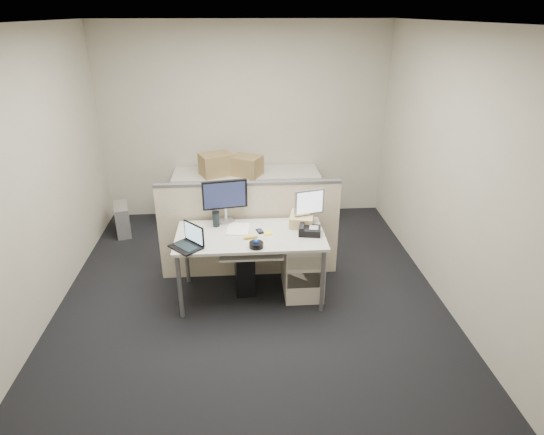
{
  "coord_description": "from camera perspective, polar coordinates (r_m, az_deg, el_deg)",
  "views": [
    {
      "loc": [
        -0.08,
        -4.11,
        2.79
      ],
      "look_at": [
        0.23,
        0.15,
        0.84
      ],
      "focal_mm": 30.0,
      "sensor_mm": 36.0,
      "label": 1
    }
  ],
  "objects": [
    {
      "name": "keyboard_tray",
      "position": [
        4.48,
        -2.66,
        -4.42
      ],
      "size": [
        0.62,
        0.32,
        0.02
      ],
      "primitive_type": "cube",
      "color": "silver",
      "rests_on": "desk"
    },
    {
      "name": "travel_mug",
      "position": [
        4.76,
        -7.05,
        -0.25
      ],
      "size": [
        0.09,
        0.09,
        0.15
      ],
      "primitive_type": "cylinder",
      "rotation": [
        0.0,
        0.0,
        -0.29
      ],
      "color": "black",
      "rests_on": "desk"
    },
    {
      "name": "desk",
      "position": [
        4.62,
        -2.73,
        -2.86
      ],
      "size": [
        1.5,
        0.75,
        0.73
      ],
      "color": "silver",
      "rests_on": "floor"
    },
    {
      "name": "cubicle_partition",
      "position": [
        5.07,
        -2.85,
        -1.7
      ],
      "size": [
        2.0,
        0.06,
        1.1
      ],
      "primitive_type": "cube",
      "color": "beige",
      "rests_on": "floor"
    },
    {
      "name": "wall_left",
      "position": [
        4.76,
        -27.83,
        4.02
      ],
      "size": [
        0.02,
        4.5,
        2.7
      ],
      "primitive_type": "cube",
      "color": "#B8B3A1",
      "rests_on": "ground"
    },
    {
      "name": "ceiling",
      "position": [
        4.11,
        -3.35,
        23.26
      ],
      "size": [
        4.0,
        4.5,
        0.01
      ],
      "primitive_type": "cube",
      "color": "white",
      "rests_on": "ground"
    },
    {
      "name": "pc_tower_desk",
      "position": [
        5.01,
        -3.5,
        -6.26
      ],
      "size": [
        0.23,
        0.5,
        0.46
      ],
      "primitive_type": "cube",
      "rotation": [
        0.0,
        0.0,
        0.06
      ],
      "color": "black",
      "rests_on": "floor"
    },
    {
      "name": "monitor_main",
      "position": [
        4.79,
        -5.91,
        2.01
      ],
      "size": [
        0.49,
        0.26,
        0.47
      ],
      "primitive_type": "cube",
      "rotation": [
        0.0,
        0.0,
        0.17
      ],
      "color": "black",
      "rests_on": "desk"
    },
    {
      "name": "sticky_pad",
      "position": [
        4.6,
        -0.51,
        -1.99
      ],
      "size": [
        0.09,
        0.09,
        0.01
      ],
      "primitive_type": "cube",
      "rotation": [
        0.0,
        0.0,
        0.15
      ],
      "color": "yellow",
      "rests_on": "desk"
    },
    {
      "name": "back_counter",
      "position": [
        6.51,
        -3.17,
        2.57
      ],
      "size": [
        2.0,
        0.6,
        0.72
      ],
      "primitive_type": "cube",
      "color": "beige",
      "rests_on": "floor"
    },
    {
      "name": "manila_folders",
      "position": [
        4.79,
        3.76,
        -0.23
      ],
      "size": [
        0.3,
        0.35,
        0.11
      ],
      "primitive_type": "cube",
      "rotation": [
        0.0,
        0.0,
        -0.22
      ],
      "color": "tan",
      "rests_on": "desk"
    },
    {
      "name": "wall_right",
      "position": [
        4.82,
        21.71,
        5.4
      ],
      "size": [
        0.02,
        4.5,
        2.7
      ],
      "primitive_type": "cube",
      "color": "#B8B3A1",
      "rests_on": "ground"
    },
    {
      "name": "pc_tower_spare_silver",
      "position": [
        6.5,
        -18.24,
        -0.21
      ],
      "size": [
        0.28,
        0.47,
        0.41
      ],
      "primitive_type": "cube",
      "rotation": [
        0.0,
        0.0,
        0.25
      ],
      "color": "#B7B7BC",
      "rests_on": "floor"
    },
    {
      "name": "trackball",
      "position": [
        4.33,
        -1.99,
        -3.46
      ],
      "size": [
        0.17,
        0.17,
        0.05
      ],
      "primitive_type": "cylinder",
      "rotation": [
        0.0,
        0.0,
        -0.33
      ],
      "color": "black",
      "rests_on": "desk"
    },
    {
      "name": "drawer_pedestal",
      "position": [
        4.87,
        3.84,
        -5.92
      ],
      "size": [
        0.4,
        0.55,
        0.65
      ],
      "primitive_type": "cube",
      "color": "beige",
      "rests_on": "floor"
    },
    {
      "name": "wall_front",
      "position": [
        2.35,
        -1.46,
        -13.24
      ],
      "size": [
        4.0,
        0.02,
        2.7
      ],
      "primitive_type": "cube",
      "color": "#B8B3A1",
      "rests_on": "ground"
    },
    {
      "name": "cardboard_box_left",
      "position": [
        6.26,
        -7.0,
        6.55
      ],
      "size": [
        0.51,
        0.45,
        0.31
      ],
      "primitive_type": "cube",
      "rotation": [
        0.0,
        0.0,
        0.4
      ],
      "color": "olive",
      "rests_on": "back_counter"
    },
    {
      "name": "floor",
      "position": [
        4.97,
        -2.58,
        -9.73
      ],
      "size": [
        4.0,
        4.5,
        0.01
      ],
      "primitive_type": "cube",
      "color": "black",
      "rests_on": "ground"
    },
    {
      "name": "banana",
      "position": [
        4.5,
        -2.72,
        -2.46
      ],
      "size": [
        0.17,
        0.08,
        0.04
      ],
      "primitive_type": "ellipsoid",
      "rotation": [
        0.0,
        0.0,
        0.23
      ],
      "color": "#FFCB4B",
      "rests_on": "desk"
    },
    {
      "name": "wall_back",
      "position": [
        6.52,
        -3.44,
        11.73
      ],
      "size": [
        4.0,
        0.02,
        2.7
      ],
      "primitive_type": "cube",
      "color": "#B8B3A1",
      "rests_on": "ground"
    },
    {
      "name": "laptop",
      "position": [
        4.36,
        -10.86,
        -2.5
      ],
      "size": [
        0.36,
        0.36,
        0.22
      ],
      "primitive_type": "cube",
      "rotation": [
        0.0,
        0.0,
        -0.82
      ],
      "color": "black",
      "rests_on": "desk"
    },
    {
      "name": "desk_phone",
      "position": [
        4.6,
        4.75,
        -1.68
      ],
      "size": [
        0.25,
        0.22,
        0.07
      ],
      "primitive_type": "cube",
      "rotation": [
        0.0,
        0.0,
        -0.19
      ],
      "color": "black",
      "rests_on": "desk"
    },
    {
      "name": "red_binder",
      "position": [
        6.26,
        -8.33,
        6.4
      ],
      "size": [
        0.15,
        0.33,
        0.3
      ],
      "primitive_type": "cube",
      "rotation": [
        0.0,
        0.0,
        0.24
      ],
      "color": "#A42E18",
      "rests_on": "back_counter"
    },
    {
      "name": "cellphone",
      "position": [
        4.64,
        -1.53,
        -1.74
      ],
      "size": [
        0.08,
        0.12,
        0.01
      ],
      "primitive_type": "cube",
      "rotation": [
        0.0,
        0.0,
        0.28
      ],
      "color": "black",
      "rests_on": "desk"
    },
    {
      "name": "monitor_small",
      "position": [
        4.72,
        4.66,
        1.21
      ],
      "size": [
        0.35,
        0.23,
        0.39
      ],
      "primitive_type": "cube",
      "rotation": [
        0.0,
        0.0,
        0.25
      ],
      "color": "#B7B7BC",
      "rests_on": "desk"
    },
    {
      "name": "pc_tower_spare_dark",
      "position": [
        6.72,
        -12.14,
        1.46
      ],
      "size": [
        0.29,
        0.5,
        0.44
      ],
      "primitive_type": "cube",
      "rotation": [
        0.0,
        0.0,
        -0.24
      ],
      "color": "black",
      "rests_on": "floor"
    },
    {
      "name": "keyboard",
      "position": [
        4.51,
        -2.04,
        -3.89
      ],
      "size": [
        0.44,
        0.17,
        0.02
      ],
      "primitive_type": "cube",
      "rotation": [
        0.0,
        0.0,
        -0.03
      ],
      "color": "black",
      "rests_on": "keyboard_tray"
    },
    {
      "name": "paper_stack",
      "position": [
        4.7,
        -4.26,
        -1.45
      ],
      "size": [
        0.25,
        0.31,
        0.01
      ],
      "primitive_type": "cube",
      "rotation": [
        0.0,
        0.0,
        -0.11
      ],
      "color": "white",
      "rests_on": "desk"
    },
    {
      "name": "cardboard_box_right",
      "position": [
        6.22,
        -3.25,
        6.44
      ],
      "size": [
        0.49,
        0.45,
        0.28
      ],
      "primitive_type": "cube",
      "rotation": [
        0.0,
        0.0,
        -0.5
      ],
      "color": "olive",
      "rests_on": "back_counter"
    }
  ]
}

